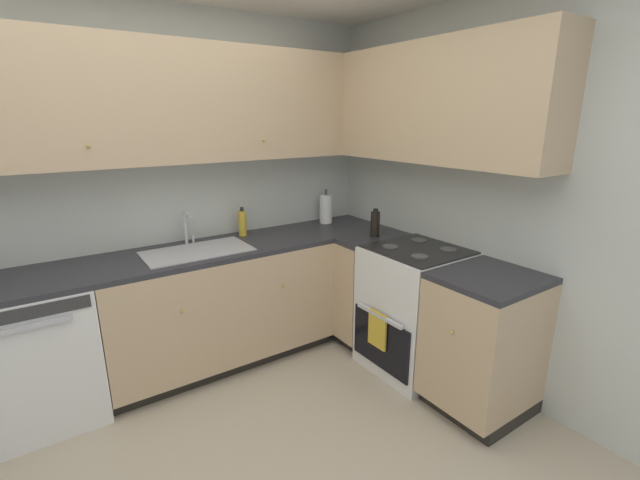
{
  "coord_description": "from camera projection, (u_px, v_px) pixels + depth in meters",
  "views": [
    {
      "loc": [
        -0.59,
        -1.49,
        1.79
      ],
      "look_at": [
        0.96,
        0.79,
        1.0
      ],
      "focal_mm": 24.13,
      "sensor_mm": 36.0,
      "label": 1
    }
  ],
  "objects": [
    {
      "name": "sink",
      "position": [
        198.0,
        257.0,
        2.96
      ],
      "size": [
        0.71,
        0.4,
        0.1
      ],
      "color": "#B7B7BC",
      "rests_on": "countertop_back"
    },
    {
      "name": "faucet",
      "position": [
        187.0,
        225.0,
        3.08
      ],
      "size": [
        0.07,
        0.16,
        0.24
      ],
      "color": "silver",
      "rests_on": "countertop_back"
    },
    {
      "name": "oil_bottle",
      "position": [
        375.0,
        224.0,
        3.3
      ],
      "size": [
        0.07,
        0.07,
        0.22
      ],
      "color": "black",
      "rests_on": "countertop_right"
    },
    {
      "name": "soap_bottle",
      "position": [
        242.0,
        223.0,
        3.33
      ],
      "size": [
        0.06,
        0.06,
        0.22
      ],
      "color": "gold",
      "rests_on": "countertop_back"
    },
    {
      "name": "paper_towel_roll",
      "position": [
        326.0,
        209.0,
        3.72
      ],
      "size": [
        0.11,
        0.11,
        0.31
      ],
      "color": "white",
      "rests_on": "countertop_back"
    },
    {
      "name": "dishwasher",
      "position": [
        42.0,
        353.0,
        2.57
      ],
      "size": [
        0.6,
        0.63,
        0.87
      ],
      "color": "white",
      "rests_on": "ground_plane"
    },
    {
      "name": "lower_cabinets_right",
      "position": [
        442.0,
        326.0,
        2.9
      ],
      "size": [
        0.62,
        1.41,
        0.87
      ],
      "color": "tan",
      "rests_on": "ground_plane"
    },
    {
      "name": "upper_cabinets_back",
      "position": [
        174.0,
        103.0,
        2.81
      ],
      "size": [
        2.53,
        0.34,
        0.76
      ],
      "color": "tan"
    },
    {
      "name": "countertop_right",
      "position": [
        447.0,
        263.0,
        2.77
      ],
      "size": [
        0.6,
        1.41,
        0.03
      ],
      "color": "#2D2D33",
      "rests_on": "lower_cabinets_right"
    },
    {
      "name": "oven_range",
      "position": [
        415.0,
        308.0,
        3.11
      ],
      "size": [
        0.68,
        0.62,
        1.05
      ],
      "color": "white",
      "rests_on": "ground_plane"
    },
    {
      "name": "wall_back",
      "position": [
        134.0,
        197.0,
        2.97
      ],
      "size": [
        3.82,
        0.05,
        2.52
      ],
      "primitive_type": "cube",
      "color": "silver",
      "rests_on": "ground_plane"
    },
    {
      "name": "upper_cabinets_right",
      "position": [
        420.0,
        104.0,
        2.93
      ],
      "size": [
        0.32,
        1.96,
        0.76
      ],
      "color": "tan"
    },
    {
      "name": "countertop_back",
      "position": [
        216.0,
        249.0,
        3.06
      ],
      "size": [
        2.85,
        0.6,
        0.03
      ],
      "primitive_type": "cube",
      "color": "#2D2D33",
      "rests_on": "lower_cabinets_back"
    },
    {
      "name": "wall_right",
      "position": [
        514.0,
        206.0,
        2.67
      ],
      "size": [
        0.05,
        3.38,
        2.52
      ],
      "primitive_type": "cube",
      "color": "silver",
      "rests_on": "ground_plane"
    },
    {
      "name": "lower_cabinets_back",
      "position": [
        220.0,
        307.0,
        3.18
      ],
      "size": [
        1.64,
        0.62,
        0.87
      ],
      "color": "tan",
      "rests_on": "ground_plane"
    }
  ]
}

